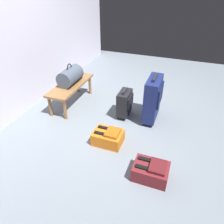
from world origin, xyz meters
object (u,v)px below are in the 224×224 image
Objects in this scene: cell_phone at (78,77)px; suitcase_small_charcoal at (125,103)px; duffel_bag_slate at (70,76)px; suitcase_upright_navy at (153,98)px; bench at (71,87)px; backpack_orange at (108,137)px; backpack_maroon at (151,171)px.

cell_phone is 0.31× the size of suitcase_small_charcoal.
suitcase_upright_navy is at bearing -90.48° from duffel_bag_slate.
backpack_orange is at bearing -127.72° from bench.
suitcase_small_charcoal is 1.21× the size of backpack_orange.
backpack_maroon is (-1.38, -1.60, -0.28)m from cell_phone.
suitcase_upright_navy is (0.01, -1.36, 0.05)m from bench.
backpack_orange is at bearing -128.37° from duffel_bag_slate.
suitcase_small_charcoal is (-0.05, -0.95, -0.08)m from bench.
backpack_maroon is at bearing -130.83° from cell_phone.
backpack_maroon and backpack_orange have the same top height.
suitcase_small_charcoal reaches higher than backpack_maroon.
duffel_bag_slate is 1.99m from backpack_maroon.
suitcase_small_charcoal is at bearing 97.56° from suitcase_upright_navy.
backpack_orange is (-0.75, -0.95, -0.41)m from duffel_bag_slate.
duffel_bag_slate is 0.29m from cell_phone.
duffel_bag_slate is 1.37m from suitcase_upright_navy.
suitcase_upright_navy is at bearing -89.76° from bench.
duffel_bag_slate is at bearing 51.63° from backpack_orange.
bench is 0.19m from duffel_bag_slate.
suitcase_upright_navy is at bearing -29.20° from backpack_orange.
duffel_bag_slate is 0.96× the size of suitcase_small_charcoal.
suitcase_upright_navy is (-0.01, -1.36, -0.14)m from duffel_bag_slate.
suitcase_upright_navy reaches higher than backpack_maroon.
suitcase_upright_navy is at bearing -101.36° from cell_phone.
backpack_orange is (-0.69, 0.00, -0.15)m from suitcase_small_charcoal.
cell_phone is 2.14m from backpack_maroon.
suitcase_small_charcoal is at bearing -0.28° from backpack_orange.
cell_phone reaches higher than bench.
bench is 1.36m from suitcase_upright_navy.
backpack_orange is (-0.74, 0.41, -0.27)m from suitcase_upright_navy.
suitcase_small_charcoal is at bearing -108.97° from cell_phone.
suitcase_upright_navy reaches higher than bench.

